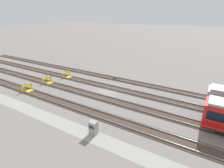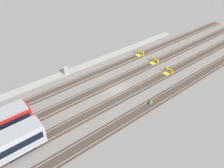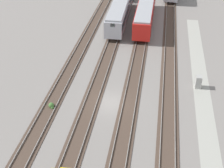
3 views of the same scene
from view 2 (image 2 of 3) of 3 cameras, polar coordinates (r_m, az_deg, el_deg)
ground_plane at (r=39.94m, az=1.40°, el=-1.41°), size 400.00×400.00×0.00m
service_walkway at (r=47.18m, az=-6.94°, el=4.90°), size 54.00×2.00×0.01m
rail_track_nearest at (r=44.27m, az=-4.13°, el=2.83°), size 90.00×2.23×0.21m
rail_track_near_inner at (r=41.30m, az=-0.57°, el=0.13°), size 90.00×2.24×0.21m
rail_track_middle at (r=38.61m, az=3.51°, el=-2.96°), size 90.00×2.24×0.21m
rail_track_far_inner at (r=36.27m, az=8.19°, el=-6.46°), size 90.00×2.23×0.21m
bumper_stop_nearest_track at (r=50.71m, az=7.17°, el=7.95°), size 1.37×2.01×1.22m
bumper_stop_near_inner_track at (r=48.15m, az=10.88°, el=5.89°), size 1.36×2.01×1.22m
bumper_stop_middle_track at (r=45.27m, az=14.31°, el=3.21°), size 1.38×2.01×1.22m
electrical_cabinet at (r=44.48m, az=-12.02°, el=3.39°), size 0.90×0.73×1.60m
weed_clump at (r=37.34m, az=10.06°, el=-4.80°), size 0.92×0.70×0.64m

